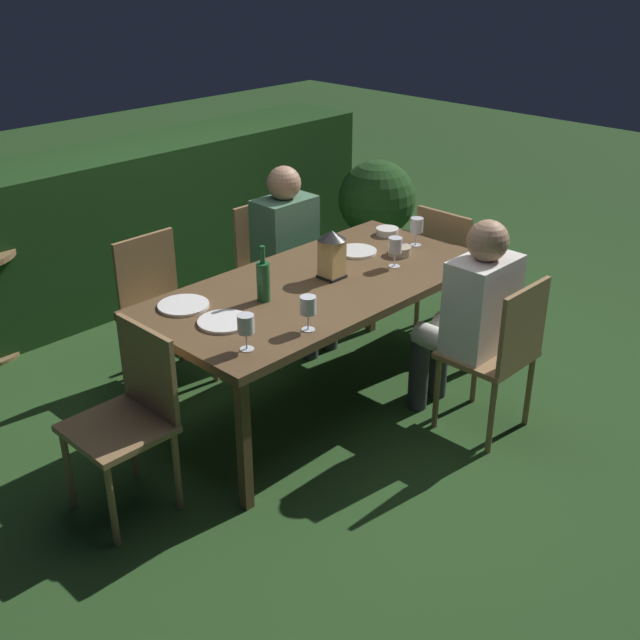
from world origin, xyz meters
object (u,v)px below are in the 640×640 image
at_px(wine_glass_c, 246,326).
at_px(bowl_olives, 400,250).
at_px(potted_plant_by_hedge, 377,203).
at_px(plate_b, 224,322).
at_px(dining_table, 320,291).
at_px(chair_side_right_b, 272,263).
at_px(plate_c, 183,305).
at_px(wine_glass_b, 308,307).
at_px(person_in_cream, 470,312).
at_px(chair_side_right_a, 161,304).
at_px(green_bottle_on_table, 263,280).
at_px(bowl_bread, 387,231).
at_px(wine_glass_a, 417,226).
at_px(chair_side_left_b, 500,350).
at_px(lantern_centerpiece, 332,252).
at_px(chair_head_near, 130,413).
at_px(wine_glass_d, 395,247).
at_px(plate_a, 357,251).
at_px(person_in_green, 292,249).
at_px(chair_head_far, 451,265).

bearing_deg(wine_glass_c, bowl_olives, 10.13).
bearing_deg(potted_plant_by_hedge, wine_glass_c, -150.46).
height_order(plate_b, potted_plant_by_hedge, potted_plant_by_hedge).
bearing_deg(dining_table, chair_side_right_b, 63.10).
xyz_separation_m(dining_table, plate_c, (-0.69, 0.27, 0.06)).
bearing_deg(wine_glass_b, person_in_cream, -19.40).
height_order(chair_side_right_a, green_bottle_on_table, green_bottle_on_table).
bearing_deg(bowl_bread, wine_glass_a, -95.72).
relative_size(dining_table, chair_side_left_b, 2.22).
bearing_deg(potted_plant_by_hedge, lantern_centerpiece, -146.11).
height_order(chair_side_left_b, bowl_bread, chair_side_left_b).
relative_size(chair_head_near, wine_glass_b, 5.15).
relative_size(dining_table, plate_c, 7.62).
height_order(lantern_centerpiece, wine_glass_d, lantern_centerpiece).
distance_m(chair_side_right_a, wine_glass_d, 1.38).
distance_m(dining_table, wine_glass_b, 0.59).
bearing_deg(plate_a, wine_glass_b, -150.89).
height_order(chair_side_left_b, wine_glass_b, wine_glass_b).
bearing_deg(bowl_olives, lantern_centerpiece, 174.63).
bearing_deg(person_in_green, plate_c, -160.79).
height_order(chair_side_left_b, lantern_centerpiece, lantern_centerpiece).
relative_size(chair_head_near, plate_b, 3.43).
xyz_separation_m(chair_side_right_b, person_in_green, (-0.00, -0.20, 0.15)).
relative_size(wine_glass_b, plate_a, 0.73).
bearing_deg(bowl_olives, dining_table, 175.41).
xyz_separation_m(person_in_cream, green_bottle_on_table, (-0.80, 0.70, 0.21)).
bearing_deg(plate_c, lantern_centerpiece, -19.03).
bearing_deg(dining_table, wine_glass_d, -17.64).
relative_size(dining_table, person_in_cream, 1.68).
xyz_separation_m(chair_head_far, chair_head_near, (-2.43, 0.00, 0.00)).
height_order(wine_glass_c, plate_b, wine_glass_c).
xyz_separation_m(wine_glass_d, plate_c, (-1.14, 0.41, -0.11)).
height_order(plate_b, bowl_bread, bowl_bread).
distance_m(lantern_centerpiece, green_bottle_on_table, 0.46).
distance_m(wine_glass_c, bowl_bread, 1.67).
relative_size(chair_side_right_a, person_in_green, 0.76).
xyz_separation_m(dining_table, wine_glass_b, (-0.44, -0.35, 0.17)).
bearing_deg(bowl_bread, green_bottle_on_table, -171.45).
distance_m(chair_head_near, lantern_centerpiece, 1.37).
height_order(chair_side_right_b, green_bottle_on_table, green_bottle_on_table).
distance_m(wine_glass_a, plate_c, 1.52).
bearing_deg(bowl_olives, bowl_bread, 51.57).
bearing_deg(person_in_cream, chair_head_far, 40.32).
bearing_deg(chair_side_left_b, wine_glass_c, 154.95).
relative_size(wine_glass_c, wine_glass_d, 1.00).
height_order(chair_head_far, wine_glass_d, wine_glass_d).
bearing_deg(green_bottle_on_table, wine_glass_c, -140.50).
height_order(chair_head_near, chair_side_left_b, same).
distance_m(chair_side_left_b, green_bottle_on_table, 1.26).
distance_m(wine_glass_a, wine_glass_b, 1.28).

